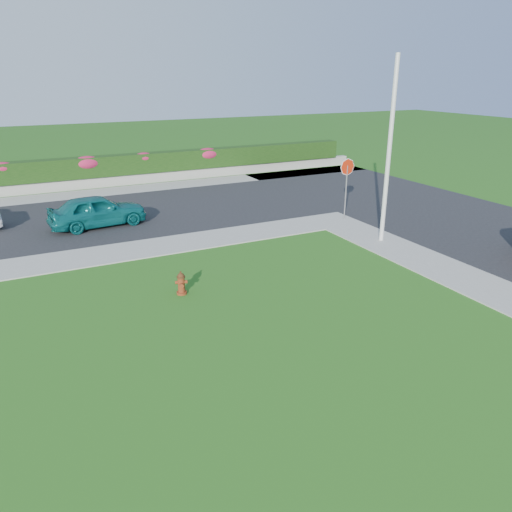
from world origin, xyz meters
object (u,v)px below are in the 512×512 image
sedan_teal (97,211)px  stop_sign (347,174)px  fire_hydrant (181,283)px  utility_pole (389,153)px

sedan_teal → stop_sign: bearing=-116.2°
fire_hydrant → stop_sign: 10.07m
sedan_teal → utility_pole: size_ratio=0.58×
utility_pole → stop_sign: (0.51, 3.09, -1.36)m
fire_hydrant → sedan_teal: bearing=111.9°
fire_hydrant → utility_pole: 9.03m
fire_hydrant → sedan_teal: size_ratio=0.18×
fire_hydrant → sedan_teal: (-0.94, 7.97, 0.37)m
fire_hydrant → stop_sign: bearing=41.1°
fire_hydrant → stop_sign: size_ratio=0.26×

